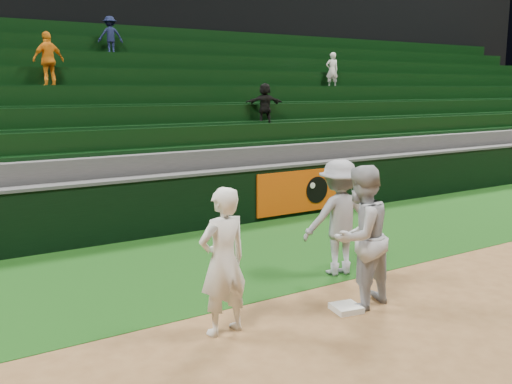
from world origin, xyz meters
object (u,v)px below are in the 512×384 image
Objects in this scene: baserunner at (360,237)px; first_base at (346,308)px; first_baseman at (223,261)px; base_coach at (339,217)px.

first_base is at bearing 3.09° from baserunner.
first_baseman is 0.98× the size of base_coach.
base_coach is (0.95, 1.29, 0.91)m from first_base.
baserunner is (0.28, 0.06, 0.95)m from first_base.
first_baseman is 0.93× the size of baserunner.
base_coach is (0.68, 1.23, -0.05)m from baserunner.
base_coach reaches higher than first_base.
baserunner is 1.40m from base_coach.
first_base is 1.99m from first_baseman.
first_baseman is at bearing -16.46° from baserunner.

